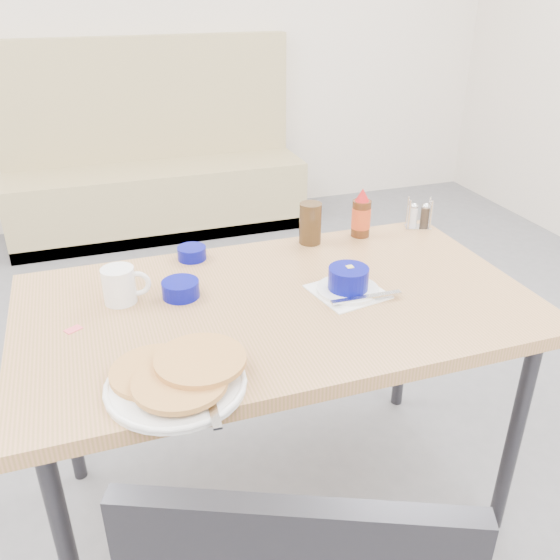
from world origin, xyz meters
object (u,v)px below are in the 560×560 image
object	(u,v)px
booth_bench	(157,178)
grits_setting	(348,282)
creamer_bowl	(192,253)
pancake_plate	(178,378)
coffee_mug	(121,285)
condiment_caddy	(419,218)
amber_tumbler	(310,223)
dining_table	(278,319)
syrup_bottle	(361,216)
butter_bowl	(181,289)

from	to	relation	value
booth_bench	grits_setting	distance (m)	2.60
grits_setting	creamer_bowl	bearing A→B (deg)	135.81
pancake_plate	coffee_mug	size ratio (longest dim) A/B	2.55
creamer_bowl	condiment_caddy	bearing A→B (deg)	0.00
creamer_bowl	amber_tumbler	world-z (taller)	amber_tumbler
pancake_plate	grits_setting	xyz separation A→B (m)	(0.53, 0.27, 0.01)
amber_tumbler	condiment_caddy	distance (m)	0.41
dining_table	booth_bench	bearing A→B (deg)	90.00
pancake_plate	coffee_mug	bearing A→B (deg)	100.30
condiment_caddy	grits_setting	bearing A→B (deg)	-119.49
grits_setting	condiment_caddy	size ratio (longest dim) A/B	2.20
creamer_bowl	condiment_caddy	world-z (taller)	condiment_caddy
coffee_mug	creamer_bowl	bearing A→B (deg)	41.61
amber_tumbler	condiment_caddy	xyz separation A→B (m)	(0.41, 0.00, -0.03)
booth_bench	creamer_bowl	bearing A→B (deg)	-94.43
booth_bench	amber_tumbler	xyz separation A→B (m)	(0.23, -2.19, 0.48)
grits_setting	condiment_caddy	world-z (taller)	condiment_caddy
booth_bench	coffee_mug	bearing A→B (deg)	-99.56
syrup_bottle	creamer_bowl	bearing A→B (deg)	-180.00
butter_bowl	amber_tumbler	size ratio (longest dim) A/B	0.75
amber_tumbler	syrup_bottle	size ratio (longest dim) A/B	0.82
dining_table	syrup_bottle	size ratio (longest dim) A/B	8.28
creamer_bowl	condiment_caddy	distance (m)	0.81
grits_setting	syrup_bottle	size ratio (longest dim) A/B	1.40
butter_bowl	syrup_bottle	bearing A→B (deg)	19.35
grits_setting	coffee_mug	bearing A→B (deg)	165.82
dining_table	creamer_bowl	bearing A→B (deg)	116.59
dining_table	grits_setting	size ratio (longest dim) A/B	5.93
coffee_mug	syrup_bottle	size ratio (longest dim) A/B	0.77
dining_table	condiment_caddy	bearing A→B (deg)	27.98
pancake_plate	amber_tumbler	world-z (taller)	amber_tumbler
creamer_bowl	booth_bench	bearing A→B (deg)	85.57
booth_bench	creamer_bowl	distance (m)	2.24
creamer_bowl	condiment_caddy	xyz separation A→B (m)	(0.81, 0.00, 0.02)
pancake_plate	amber_tumbler	xyz separation A→B (m)	(0.56, 0.63, 0.05)
coffee_mug	amber_tumbler	distance (m)	0.67
booth_bench	pancake_plate	xyz separation A→B (m)	(-0.33, -2.83, 0.43)
pancake_plate	condiment_caddy	bearing A→B (deg)	33.17
butter_bowl	condiment_caddy	bearing A→B (deg)	14.66
coffee_mug	condiment_caddy	xyz separation A→B (m)	(1.04, 0.21, -0.01)
butter_bowl	syrup_bottle	xyz separation A→B (m)	(0.66, 0.23, 0.05)
condiment_caddy	syrup_bottle	xyz separation A→B (m)	(-0.23, 0.00, 0.04)
coffee_mug	grits_setting	bearing A→B (deg)	-14.18
grits_setting	amber_tumbler	bearing A→B (deg)	85.75
booth_bench	condiment_caddy	world-z (taller)	booth_bench
coffee_mug	creamer_bowl	world-z (taller)	coffee_mug
pancake_plate	condiment_caddy	xyz separation A→B (m)	(0.97, 0.63, 0.02)
butter_bowl	syrup_bottle	size ratio (longest dim) A/B	0.61
butter_bowl	dining_table	bearing A→B (deg)	-23.48
creamer_bowl	syrup_bottle	bearing A→B (deg)	0.00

